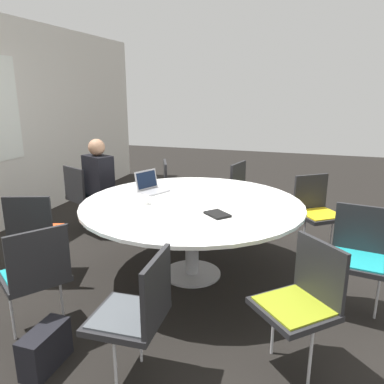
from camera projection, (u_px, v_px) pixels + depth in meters
name	position (u px, v px, depth m)	size (l,w,h in m)	color
ground_plane	(192.00, 274.00, 3.74)	(16.00, 16.00, 0.00)	black
conference_table	(192.00, 210.00, 3.57)	(2.10, 2.10, 0.75)	#B7B7BC
chair_0	(84.00, 193.00, 4.71)	(0.56, 0.57, 0.87)	#262628
chair_1	(35.00, 228.00, 3.50)	(0.54, 0.55, 0.87)	#262628
chair_2	(36.00, 271.00, 2.69)	(0.60, 0.60, 0.87)	#262628
chair_3	(137.00, 309.00, 2.22)	(0.46, 0.44, 0.87)	#262628
chair_4	(302.00, 296.00, 2.35)	(0.61, 0.61, 0.87)	#262628
chair_5	(358.00, 251.00, 3.02)	(0.48, 0.50, 0.87)	#262628
chair_6	(317.00, 208.00, 4.12)	(0.60, 0.60, 0.87)	#262628
chair_7	(247.00, 190.00, 4.85)	(0.53, 0.51, 0.87)	#262628
chair_8	(175.00, 187.00, 5.01)	(0.57, 0.56, 0.87)	#262628
person_0	(100.00, 180.00, 4.56)	(0.35, 0.42, 1.22)	black
laptop	(150.00, 186.00, 3.91)	(0.36, 0.34, 0.21)	#99999E
spiral_notebook	(217.00, 214.00, 3.17)	(0.25, 0.26, 0.02)	black
coffee_cup	(145.00, 200.00, 3.48)	(0.07, 0.07, 0.09)	white
handbag	(45.00, 348.00, 2.46)	(0.36, 0.16, 0.28)	black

